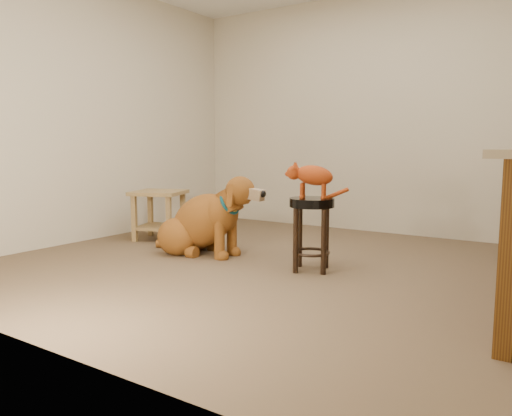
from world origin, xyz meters
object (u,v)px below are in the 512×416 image
Objects in this scene: side_table at (159,207)px; golden_retriever at (204,223)px; padded_stool at (312,219)px; tabby_kitten at (311,176)px.

golden_retriever is at bearing -19.52° from side_table.
tabby_kitten is at bearing -165.17° from padded_stool.
side_table is at bearing 150.52° from tabby_kitten.
tabby_kitten reaches higher than golden_retriever.
padded_stool is at bearing -5.72° from tabby_kitten.
padded_stool is 1.07m from golden_retriever.
side_table is (-1.90, 0.29, -0.07)m from padded_stool.
golden_retriever is (0.83, -0.30, -0.05)m from side_table.
golden_retriever is 2.77× the size of tabby_kitten.
padded_stool is 1.92m from side_table.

